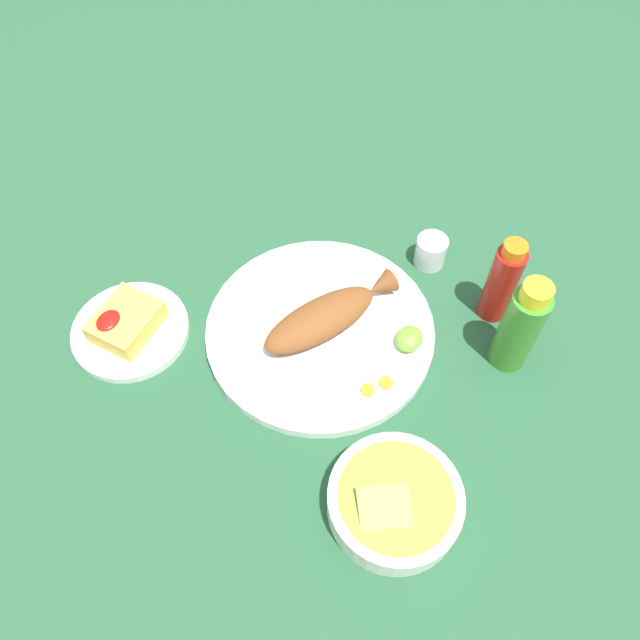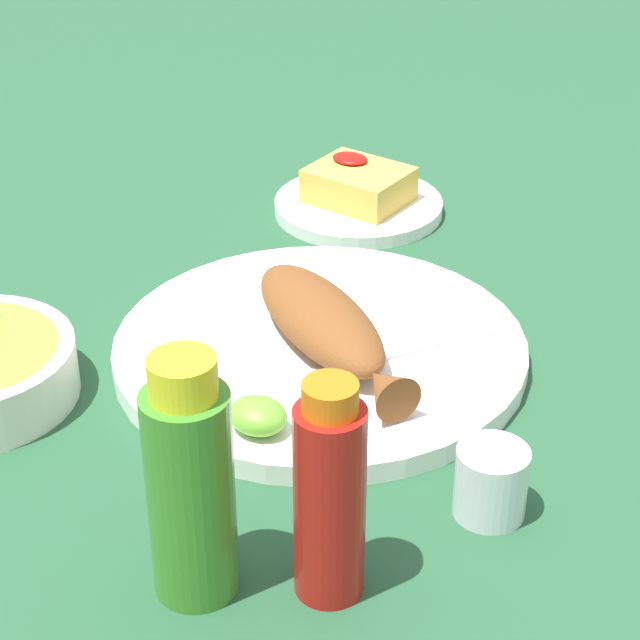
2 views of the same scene
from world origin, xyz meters
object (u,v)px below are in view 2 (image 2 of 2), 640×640
object	(u,v)px
main_plate	(320,349)
fork_far	(428,345)
salt_cup	(491,486)
side_plate_fries	(358,206)
fork_near	(415,317)
fried_fish	(326,325)
hot_sauce_bottle_green	(190,485)
hot_sauce_bottle_red	(330,496)

from	to	relation	value
main_plate	fork_far	bearing A→B (deg)	-151.11
salt_cup	side_plate_fries	size ratio (longest dim) A/B	0.29
side_plate_fries	main_plate	bearing A→B (deg)	117.35
fork_far	fork_near	bearing A→B (deg)	75.09
fried_fish	fork_far	bearing A→B (deg)	-115.91
fried_fish	side_plate_fries	world-z (taller)	fried_fish
main_plate	salt_cup	world-z (taller)	salt_cup
fork_far	side_plate_fries	xyz separation A→B (m)	(0.21, -0.22, -0.01)
side_plate_fries	salt_cup	bearing A→B (deg)	134.39
main_plate	fried_fish	bearing A→B (deg)	151.28
fork_near	fried_fish	bearing A→B (deg)	-155.67
fried_fish	hot_sauce_bottle_green	size ratio (longest dim) A/B	1.31
main_plate	fork_far	world-z (taller)	fork_far
fork_near	fork_far	bearing A→B (deg)	-86.93
fork_near	fork_far	size ratio (longest dim) A/B	0.88
fried_fish	fork_near	bearing A→B (deg)	-85.18
main_plate	fork_near	xyz separation A→B (m)	(-0.05, -0.08, 0.01)
main_plate	salt_cup	bearing A→B (deg)	155.98
main_plate	side_plate_fries	world-z (taller)	main_plate
hot_sauce_bottle_red	salt_cup	xyz separation A→B (m)	(-0.05, -0.13, -0.05)
fried_fish	fork_far	world-z (taller)	fried_fish
fork_far	hot_sauce_bottle_green	size ratio (longest dim) A/B	0.96
main_plate	hot_sauce_bottle_green	distance (m)	0.29
main_plate	hot_sauce_bottle_red	xyz separation A→B (m)	(-0.16, 0.22, 0.07)
fried_fish	hot_sauce_bottle_red	bearing A→B (deg)	154.33
fork_near	hot_sauce_bottle_green	world-z (taller)	hot_sauce_bottle_green
fried_fish	hot_sauce_bottle_red	distance (m)	0.27
main_plate	hot_sauce_bottle_green	world-z (taller)	hot_sauce_bottle_green
hot_sauce_bottle_red	salt_cup	size ratio (longest dim) A/B	2.99
fork_far	hot_sauce_bottle_green	distance (m)	0.32
fork_far	hot_sauce_bottle_red	bearing A→B (deg)	-132.02
fried_fish	fork_far	distance (m)	0.09
main_plate	fork_near	bearing A→B (deg)	-121.14
fork_far	salt_cup	distance (m)	0.19
fried_fish	side_plate_fries	size ratio (longest dim) A/B	1.27
main_plate	fried_fish	distance (m)	0.03
hot_sauce_bottle_red	hot_sauce_bottle_green	xyz separation A→B (m)	(0.07, 0.05, 0.01)
main_plate	hot_sauce_bottle_green	size ratio (longest dim) A/B	2.01
fried_fish	salt_cup	bearing A→B (deg)	-175.06
main_plate	fork_far	xyz separation A→B (m)	(-0.08, -0.04, 0.01)
main_plate	salt_cup	distance (m)	0.23
main_plate	side_plate_fries	distance (m)	0.29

